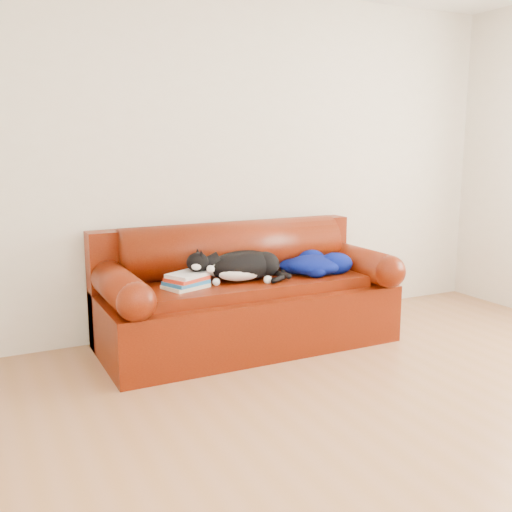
{
  "coord_description": "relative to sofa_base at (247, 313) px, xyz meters",
  "views": [
    {
      "loc": [
        -2.09,
        -2.29,
        1.47
      ],
      "look_at": [
        -0.28,
        1.35,
        0.68
      ],
      "focal_mm": 42.0,
      "sensor_mm": 36.0,
      "label": 1
    }
  ],
  "objects": [
    {
      "name": "blanket",
      "position": [
        0.53,
        -0.08,
        0.33
      ],
      "size": [
        0.52,
        0.44,
        0.16
      ],
      "rotation": [
        0.0,
        0.0,
        -0.07
      ],
      "color": "#02114C",
      "rests_on": "sofa_base"
    },
    {
      "name": "book_stack",
      "position": [
        -0.49,
        -0.09,
        0.31
      ],
      "size": [
        0.32,
        0.29,
        0.1
      ],
      "rotation": [
        0.0,
        0.0,
        0.41
      ],
      "color": "beige",
      "rests_on": "sofa_base"
    },
    {
      "name": "sofa_back",
      "position": [
        0.0,
        0.24,
        0.3
      ],
      "size": [
        2.1,
        1.01,
        0.88
      ],
      "color": "#3C0902",
      "rests_on": "ground"
    },
    {
      "name": "sofa_base",
      "position": [
        0.0,
        0.0,
        0.0
      ],
      "size": [
        2.1,
        0.9,
        0.5
      ],
      "color": "#3C0902",
      "rests_on": "ground"
    },
    {
      "name": "ground",
      "position": [
        0.28,
        -1.49,
        -0.24
      ],
      "size": [
        4.5,
        4.5,
        0.0
      ],
      "primitive_type": "plane",
      "color": "#97663C",
      "rests_on": "ground"
    },
    {
      "name": "room_shell",
      "position": [
        0.4,
        -1.48,
        1.43
      ],
      "size": [
        4.52,
        4.02,
        2.61
      ],
      "color": "beige",
      "rests_on": "ground"
    },
    {
      "name": "cat",
      "position": [
        -0.07,
        -0.07,
        0.36
      ],
      "size": [
        0.71,
        0.4,
        0.27
      ],
      "rotation": [
        0.0,
        0.0,
        -0.24
      ],
      "color": "black",
      "rests_on": "sofa_base"
    }
  ]
}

